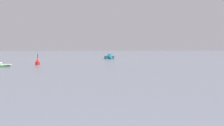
% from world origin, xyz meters
% --- Properties ---
extents(rowboat_moored_2, '(3.84, 3.64, 0.62)m').
position_xyz_m(rowboat_moored_2, '(-37.47, 40.67, 0.17)').
color(rowboat_moored_2, '#23602D').
rests_on(rowboat_moored_2, ground).
extents(motorboat_moored_1, '(2.53, 6.85, 2.30)m').
position_xyz_m(motorboat_moored_1, '(-12.55, 79.87, 0.32)').
color(motorboat_moored_1, '#197084').
rests_on(motorboat_moored_1, ground).
extents(channel_buoy, '(0.90, 0.90, 2.30)m').
position_xyz_m(channel_buoy, '(-31.71, 47.07, 0.46)').
color(channel_buoy, red).
rests_on(channel_buoy, ground).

